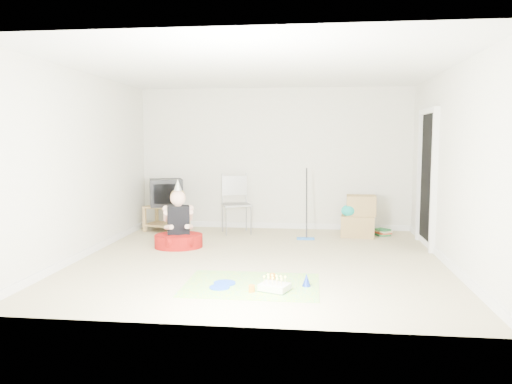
# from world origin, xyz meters

# --- Properties ---
(ground) EXTENTS (5.00, 5.00, 0.00)m
(ground) POSITION_xyz_m (0.00, 0.00, 0.00)
(ground) COLOR tan
(ground) RESTS_ON ground
(doorway_recess) EXTENTS (0.02, 0.90, 2.05)m
(doorway_recess) POSITION_xyz_m (2.48, 1.20, 1.02)
(doorway_recess) COLOR black
(doorway_recess) RESTS_ON ground
(tv_stand) EXTENTS (0.83, 0.63, 0.46)m
(tv_stand) POSITION_xyz_m (-1.92, 1.96, 0.27)
(tv_stand) COLOR #A17E48
(tv_stand) RESTS_ON ground
(crt_tv) EXTENTS (0.70, 0.64, 0.49)m
(crt_tv) POSITION_xyz_m (-1.92, 1.96, 0.70)
(crt_tv) COLOR black
(crt_tv) RESTS_ON tv_stand
(folding_chair) EXTENTS (0.60, 0.59, 1.06)m
(folding_chair) POSITION_xyz_m (-0.62, 1.90, 0.51)
(folding_chair) COLOR gray
(folding_chair) RESTS_ON ground
(cardboard_boxes) EXTENTS (0.60, 0.48, 0.71)m
(cardboard_boxes) POSITION_xyz_m (1.50, 1.86, 0.34)
(cardboard_boxes) COLOR #9D7E4C
(cardboard_boxes) RESTS_ON ground
(floor_mop) EXTENTS (0.30, 0.39, 1.17)m
(floor_mop) POSITION_xyz_m (0.61, 1.48, 0.26)
(floor_mop) COLOR blue
(floor_mop) RESTS_ON ground
(book_pile) EXTENTS (0.30, 0.33, 0.12)m
(book_pile) POSITION_xyz_m (1.93, 2.02, 0.06)
(book_pile) COLOR #256F39
(book_pile) RESTS_ON ground
(seated_woman) EXTENTS (0.93, 0.93, 1.06)m
(seated_woman) POSITION_xyz_m (-1.33, 0.65, 0.23)
(seated_woman) COLOR #9C120E
(seated_woman) RESTS_ON ground
(party_mat) EXTENTS (1.53, 1.11, 0.01)m
(party_mat) POSITION_xyz_m (0.04, -1.22, 0.00)
(party_mat) COLOR #F43387
(party_mat) RESTS_ON ground
(birthday_cake) EXTENTS (0.37, 0.33, 0.14)m
(birthday_cake) POSITION_xyz_m (0.32, -1.42, 0.04)
(birthday_cake) COLOR silver
(birthday_cake) RESTS_ON party_mat
(blue_plate_near) EXTENTS (0.26, 0.26, 0.01)m
(blue_plate_near) POSITION_xyz_m (-0.28, -1.21, 0.01)
(blue_plate_near) COLOR blue
(blue_plate_near) RESTS_ON party_mat
(blue_plate_far) EXTENTS (0.23, 0.23, 0.01)m
(blue_plate_far) POSITION_xyz_m (-0.30, -1.38, 0.01)
(blue_plate_far) COLOR blue
(blue_plate_far) RESTS_ON party_mat
(orange_cup_near) EXTENTS (0.07, 0.07, 0.07)m
(orange_cup_near) POSITION_xyz_m (0.26, -0.97, 0.04)
(orange_cup_near) COLOR orange
(orange_cup_near) RESTS_ON party_mat
(orange_cup_far) EXTENTS (0.07, 0.07, 0.08)m
(orange_cup_far) POSITION_xyz_m (0.07, -1.50, 0.04)
(orange_cup_far) COLOR orange
(orange_cup_far) RESTS_ON party_mat
(blue_party_hat) EXTENTS (0.13, 0.13, 0.14)m
(blue_party_hat) POSITION_xyz_m (0.66, -1.21, 0.08)
(blue_party_hat) COLOR blue
(blue_party_hat) RESTS_ON party_mat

